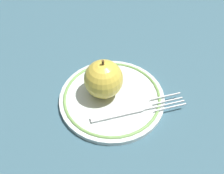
# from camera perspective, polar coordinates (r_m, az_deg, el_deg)

# --- Properties ---
(ground_plane) EXTENTS (2.00, 2.00, 0.00)m
(ground_plane) POSITION_cam_1_polar(r_m,az_deg,el_deg) (0.51, -1.08, -2.84)
(ground_plane) COLOR #355766
(plate) EXTENTS (0.21, 0.21, 0.01)m
(plate) POSITION_cam_1_polar(r_m,az_deg,el_deg) (0.51, 0.00, -1.99)
(plate) COLOR silver
(plate) RESTS_ON ground_plane
(apple_red_whole) EXTENTS (0.08, 0.08, 0.09)m
(apple_red_whole) POSITION_cam_1_polar(r_m,az_deg,el_deg) (0.48, -1.94, 1.82)
(apple_red_whole) COLOR gold
(apple_red_whole) RESTS_ON plate
(fork) EXTENTS (0.18, 0.07, 0.00)m
(fork) POSITION_cam_1_polar(r_m,az_deg,el_deg) (0.48, 5.47, -5.22)
(fork) COLOR silver
(fork) RESTS_ON plate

